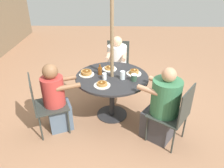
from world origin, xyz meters
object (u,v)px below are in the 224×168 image
Objects in this scene: patio_table at (112,82)px; pancake_plate_a at (110,68)px; diner_north at (56,100)px; diner_east at (162,108)px; coffee_cup at (134,78)px; diner_south at (117,67)px; patio_chair_north at (43,102)px; pancake_plate_c at (134,72)px; drinking_glass_b at (123,75)px; syrup_bottle at (100,70)px; patio_chair_east at (175,112)px; patio_chair_south at (117,62)px; drinking_glass_a at (104,76)px; pancake_plate_d at (86,73)px; pancake_plate_b at (102,84)px.

pancake_plate_a is (0.26, 0.05, 0.12)m from patio_table.
diner_north is (-0.35, 0.81, -0.12)m from patio_table.
diner_east is 0.61m from coffee_cup.
diner_north is at bearing 58.87° from diner_south.
patio_chair_north is 8.90× the size of coffee_cup.
pancake_plate_c is at bearing -112.69° from pancake_plate_a.
patio_table is at bearing 68.17° from coffee_cup.
diner_south is 1.02m from drinking_glass_b.
patio_chair_north reaches higher than syrup_bottle.
syrup_bottle is at bearing 76.68° from diner_south.
patio_table is at bearing 90.00° from patio_chair_east.
syrup_bottle is (0.07, 0.19, 0.17)m from patio_table.
syrup_bottle is at bearing 92.56° from pancake_plate_c.
patio_chair_south is 0.85m from pancake_plate_a.
pancake_plate_c is (0.44, -1.16, 0.25)m from diner_north.
drinking_glass_a is at bearing 94.16° from drinking_glass_b.
diner_north is at bearing 119.68° from diner_east.
diner_south is at bearing -29.71° from pancake_plate_d.
diner_east is (-0.10, -1.70, -0.01)m from patio_chair_north.
pancake_plate_d is 2.31× the size of coffee_cup.
patio_chair_north is 7.11× the size of drinking_glass_b.
syrup_bottle is 0.19m from drinking_glass_a.
diner_east reaches higher than patio_chair_south.
diner_north is 6.47× the size of syrup_bottle.
patio_chair_east is at bearing 119.26° from patio_chair_south.
drinking_glass_a is at bearing 97.81° from patio_chair_east.
pancake_plate_b is at bearing 155.64° from patio_table.
pancake_plate_c is at bearing -3.69° from coffee_cup.
diner_east is 11.14× the size of drinking_glass_a.
drinking_glass_b reaches higher than pancake_plate_c.
patio_chair_east is at bearing -123.46° from syrup_bottle.
diner_east reaches higher than pancake_plate_b.
pancake_plate_d reaches higher than pancake_plate_b.
pancake_plate_a is at bearing 67.31° from pancake_plate_c.
syrup_bottle is 1.63× the size of coffee_cup.
pancake_plate_d is at bearing 62.35° from drinking_glass_a.
pancake_plate_c is (-0.97, -0.26, 0.24)m from patio_chair_south.
coffee_cup is at bearing 83.13° from patio_chair_east.
patio_table is 1.07m from patio_chair_north.
pancake_plate_d is (-0.21, 0.36, 0.01)m from pancake_plate_a.
patio_table is 0.89m from diner_south.
pancake_plate_a is 1.00× the size of pancake_plate_c.
diner_east is 4.73× the size of pancake_plate_b.
pancake_plate_b is 1.85× the size of drinking_glass_b.
patio_chair_south is 1.40m from pancake_plate_b.
patio_chair_north is 0.84× the size of diner_north.
pancake_plate_b is 2.31× the size of coffee_cup.
syrup_bottle is at bearing 142.58° from pancake_plate_a.
drinking_glass_b is (-0.09, -0.16, 0.17)m from patio_table.
pancake_plate_d reaches higher than pancake_plate_a.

